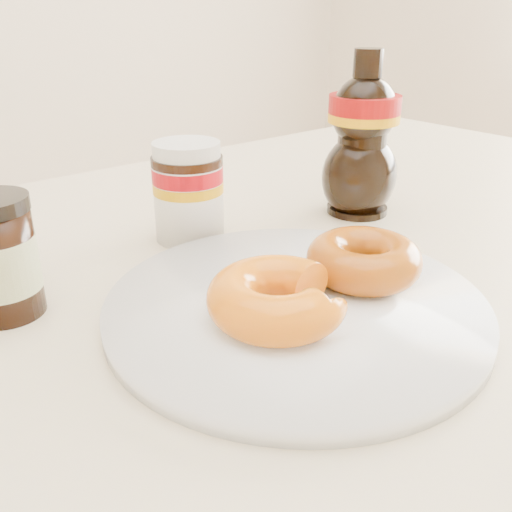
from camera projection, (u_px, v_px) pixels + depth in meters
dining_table at (297, 348)px, 0.57m from camera, size 1.40×0.90×0.75m
plate at (295, 306)px, 0.46m from camera, size 0.30×0.30×0.02m
donut_bitten at (277, 298)px, 0.42m from camera, size 0.11×0.11×0.04m
donut_whole at (364, 259)px, 0.48m from camera, size 0.10×0.10×0.03m
nutella_jar at (188, 188)px, 0.59m from camera, size 0.07×0.07×0.10m
syrup_bottle at (362, 135)px, 0.65m from camera, size 0.10×0.09×0.19m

